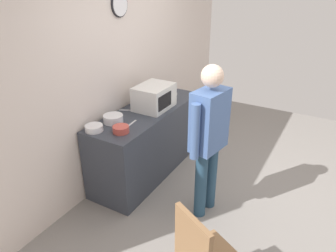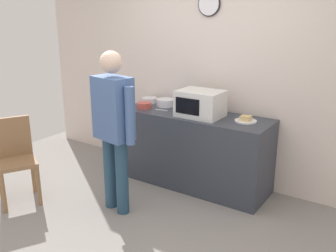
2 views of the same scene
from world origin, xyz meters
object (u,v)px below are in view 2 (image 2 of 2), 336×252
at_px(fork_utensil, 162,110).
at_px(spoon_utensil, 193,108).
at_px(microwave, 200,104).
at_px(cereal_bowl, 144,105).
at_px(salad_bowl, 150,100).
at_px(wooden_chair, 15,156).
at_px(mixing_bowl, 165,103).
at_px(person_standing, 114,122).
at_px(sandwich_plate, 246,120).

xyz_separation_m(fork_utensil, spoon_utensil, (0.27, 0.29, 0.00)).
distance_m(microwave, cereal_bowl, 0.77).
height_order(salad_bowl, wooden_chair, salad_bowl).
xyz_separation_m(mixing_bowl, wooden_chair, (-0.94, -1.57, -0.42)).
relative_size(microwave, person_standing, 0.30).
xyz_separation_m(salad_bowl, wooden_chair, (-0.67, -1.61, -0.40)).
bearing_deg(wooden_chair, mixing_bowl, 58.95).
bearing_deg(mixing_bowl, wooden_chair, -121.05).
relative_size(microwave, wooden_chair, 0.53).
bearing_deg(microwave, mixing_bowl, 163.24).
xyz_separation_m(fork_utensil, person_standing, (0.05, -0.93, 0.09)).
xyz_separation_m(sandwich_plate, cereal_bowl, (-1.28, -0.13, 0.02)).
xyz_separation_m(sandwich_plate, fork_utensil, (-1.04, -0.11, -0.02)).
bearing_deg(cereal_bowl, person_standing, -72.06).
height_order(microwave, person_standing, person_standing).
bearing_deg(cereal_bowl, microwave, 3.76).
height_order(microwave, sandwich_plate, microwave).
distance_m(sandwich_plate, person_standing, 1.44).
xyz_separation_m(sandwich_plate, salad_bowl, (-1.40, 0.14, 0.01)).
bearing_deg(person_standing, fork_utensil, 92.86).
bearing_deg(salad_bowl, sandwich_plate, -5.74).
height_order(cereal_bowl, mixing_bowl, mixing_bowl).
bearing_deg(person_standing, spoon_utensil, 79.44).
height_order(microwave, mixing_bowl, microwave).
bearing_deg(salad_bowl, fork_utensil, -34.41).
xyz_separation_m(cereal_bowl, fork_utensil, (0.24, 0.03, -0.03)).
distance_m(salad_bowl, fork_utensil, 0.44).
bearing_deg(person_standing, sandwich_plate, 46.15).
xyz_separation_m(mixing_bowl, person_standing, (0.13, -1.13, 0.05)).
bearing_deg(salad_bowl, mixing_bowl, -8.99).
xyz_separation_m(cereal_bowl, spoon_utensil, (0.52, 0.32, -0.03)).
height_order(mixing_bowl, person_standing, person_standing).
relative_size(salad_bowl, spoon_utensil, 1.15).
distance_m(sandwich_plate, spoon_utensil, 0.79).
bearing_deg(spoon_utensil, cereal_bowl, -148.62).
height_order(salad_bowl, mixing_bowl, mixing_bowl).
bearing_deg(microwave, sandwich_plate, 9.24).
height_order(fork_utensil, wooden_chair, wooden_chair).
distance_m(cereal_bowl, person_standing, 0.95).
bearing_deg(fork_utensil, mixing_bowl, 112.40).
bearing_deg(microwave, salad_bowl, 165.64).
relative_size(person_standing, wooden_chair, 1.80).
bearing_deg(spoon_utensil, microwave, -47.20).
bearing_deg(cereal_bowl, spoon_utensil, 31.38).
bearing_deg(fork_utensil, microwave, 2.54).
relative_size(salad_bowl, cereal_bowl, 1.09).
relative_size(salad_bowl, person_standing, 0.12).
bearing_deg(spoon_utensil, sandwich_plate, -13.26).
height_order(sandwich_plate, fork_utensil, sandwich_plate).
distance_m(fork_utensil, person_standing, 0.93).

